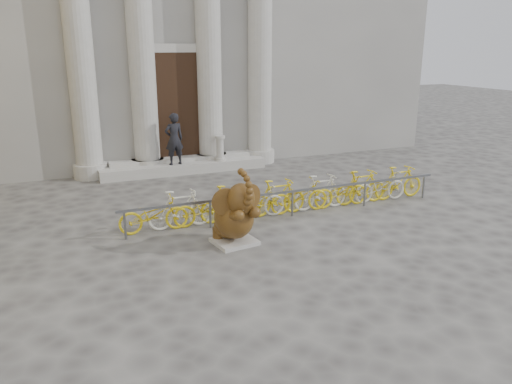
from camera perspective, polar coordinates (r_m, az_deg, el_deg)
name	(u,v)px	position (r m, az deg, el deg)	size (l,w,h in m)	color
ground	(303,277)	(10.13, 5.39, -9.62)	(80.00, 80.00, 0.00)	#474442
classical_building	(145,8)	(23.40, -12.54, 19.83)	(22.00, 10.70, 12.00)	gray
entrance_steps	(183,167)	(18.44, -8.31, 2.89)	(6.00, 1.20, 0.36)	#A8A59E
elephant_statue	(235,216)	(11.43, -2.43, -2.78)	(1.23, 1.44, 1.86)	#A8A59E
bike_rack	(288,196)	(13.59, 3.66, -0.45)	(9.22, 0.53, 1.00)	slate
pedestrian	(174,139)	(17.85, -9.35, 6.00)	(0.67, 0.44, 1.83)	black
balustrade_post	(220,149)	(18.39, -4.13, 4.91)	(0.38, 0.38, 0.92)	#A8A59E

